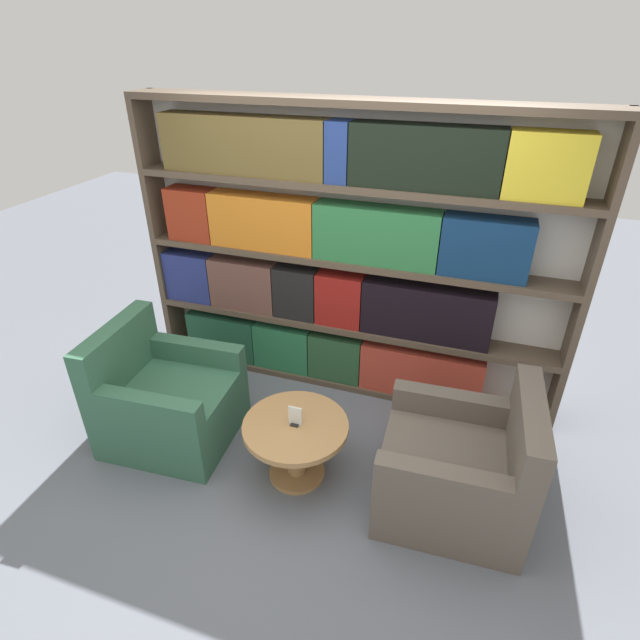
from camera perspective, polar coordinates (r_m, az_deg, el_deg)
The scene contains 6 objects.
ground_plane at distance 3.56m, azimuth -3.22°, elevation -18.51°, with size 14.00×14.00×0.00m, color slate.
bookshelf at distance 3.90m, azimuth 2.29°, elevation 6.92°, with size 3.37×0.30×2.29m.
armchair_left at distance 3.89m, azimuth -17.11°, elevation -8.85°, with size 0.92×0.86×0.89m.
armchair_right at distance 3.34m, azimuth 15.58°, elevation -16.24°, with size 0.91×0.85×0.89m.
coffee_table at distance 3.41m, azimuth -2.77°, elevation -13.41°, with size 0.70×0.70×0.45m.
table_sign at distance 3.28m, azimuth -2.85°, elevation -11.03°, with size 0.09×0.06×0.14m.
Camera 1 is at (0.94, -2.17, 2.66)m, focal length 28.00 mm.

